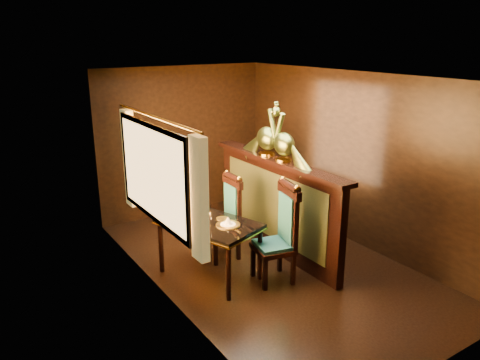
{
  "coord_description": "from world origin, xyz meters",
  "views": [
    {
      "loc": [
        -3.47,
        -4.56,
        2.97
      ],
      "look_at": [
        -0.2,
        0.42,
        1.12
      ],
      "focal_mm": 35.0,
      "sensor_mm": 36.0,
      "label": 1
    }
  ],
  "objects_px": {
    "dining_table": "(209,227)",
    "chair_left": "(282,229)",
    "peacock_left": "(284,134)",
    "peacock_right": "(267,128)",
    "chair_right": "(228,214)"
  },
  "relations": [
    {
      "from": "chair_left",
      "to": "peacock_left",
      "type": "bearing_deg",
      "value": 64.04
    },
    {
      "from": "peacock_right",
      "to": "chair_right",
      "type": "bearing_deg",
      "value": -179.12
    },
    {
      "from": "chair_left",
      "to": "chair_right",
      "type": "bearing_deg",
      "value": 115.26
    },
    {
      "from": "chair_left",
      "to": "peacock_right",
      "type": "bearing_deg",
      "value": 77.1
    },
    {
      "from": "dining_table",
      "to": "peacock_left",
      "type": "height_order",
      "value": "peacock_left"
    },
    {
      "from": "chair_right",
      "to": "peacock_right",
      "type": "bearing_deg",
      "value": 4.54
    },
    {
      "from": "chair_left",
      "to": "peacock_left",
      "type": "relative_size",
      "value": 1.74
    },
    {
      "from": "peacock_left",
      "to": "peacock_right",
      "type": "relative_size",
      "value": 0.96
    },
    {
      "from": "dining_table",
      "to": "peacock_left",
      "type": "relative_size",
      "value": 1.94
    },
    {
      "from": "peacock_left",
      "to": "chair_left",
      "type": "bearing_deg",
      "value": -127.99
    },
    {
      "from": "peacock_left",
      "to": "peacock_right",
      "type": "xyz_separation_m",
      "value": [
        0.0,
        0.38,
        0.01
      ]
    },
    {
      "from": "dining_table",
      "to": "peacock_right",
      "type": "xyz_separation_m",
      "value": [
        1.15,
        0.36,
        1.07
      ]
    },
    {
      "from": "peacock_left",
      "to": "peacock_right",
      "type": "bearing_deg",
      "value": 90.0
    },
    {
      "from": "chair_left",
      "to": "peacock_left",
      "type": "xyz_separation_m",
      "value": [
        0.43,
        0.55,
        1.06
      ]
    },
    {
      "from": "dining_table",
      "to": "chair_left",
      "type": "relative_size",
      "value": 1.11
    }
  ]
}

